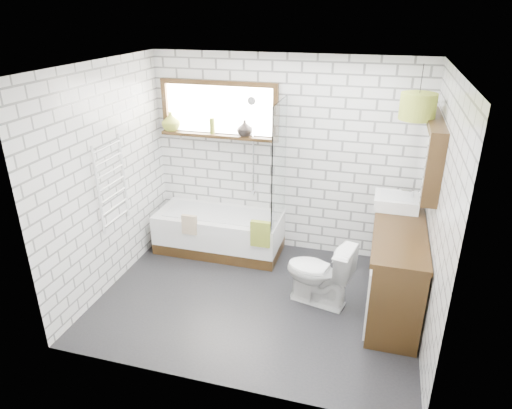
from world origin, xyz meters
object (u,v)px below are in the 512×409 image
(vanity, at_px, (396,267))
(pendant, at_px, (418,106))
(bathtub, at_px, (219,232))
(basin, at_px, (396,202))
(toilet, at_px, (319,273))

(vanity, xyz_separation_m, pendant, (0.01, 0.30, 1.63))
(bathtub, relative_size, pendant, 4.65)
(bathtub, distance_m, basin, 2.28)
(basin, xyz_separation_m, toilet, (-0.72, -0.67, -0.64))
(bathtub, bearing_deg, vanity, -15.98)
(vanity, distance_m, pendant, 1.66)
(bathtub, xyz_separation_m, toilet, (1.43, -0.81, 0.11))
(bathtub, height_order, toilet, toilet)
(pendant, bearing_deg, vanity, -92.54)
(vanity, relative_size, pendant, 4.70)
(bathtub, bearing_deg, basin, -3.55)
(vanity, height_order, toilet, vanity)
(vanity, bearing_deg, toilet, -167.54)
(basin, bearing_deg, toilet, -137.10)
(bathtub, xyz_separation_m, pendant, (2.23, -0.33, 1.84))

